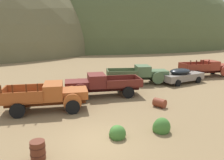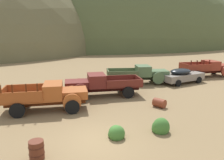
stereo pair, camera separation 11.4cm
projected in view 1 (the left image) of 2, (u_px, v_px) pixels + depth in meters
ground_plane at (98, 141)px, 10.93m from camera, size 300.00×300.00×0.00m
hill_far_left at (127, 46)px, 77.65m from camera, size 89.77×52.46×53.51m
hill_center at (165, 42)px, 110.08m from camera, size 111.84×53.96×39.73m
truck_oxide_orange at (52, 96)px, 15.07m from camera, size 5.87×3.23×2.16m
truck_oxblood at (98, 85)px, 18.25m from camera, size 6.54×3.26×1.89m
truck_weathered_green at (141, 74)px, 22.66m from camera, size 6.54×3.61×1.89m
car_primer_gray at (183, 75)px, 23.01m from camera, size 5.23×2.50×1.57m
truck_rust_red at (208, 68)px, 26.36m from camera, size 6.29×3.17×2.16m
oil_drum_spare at (38, 150)px, 9.31m from camera, size 0.68×0.68×0.82m
oil_drum_by_truck at (160, 103)px, 15.73m from camera, size 0.93×1.04×0.63m
bush_front_left at (117, 133)px, 11.26m from camera, size 0.85×0.94×0.88m
bush_near_barrel at (161, 127)px, 11.90m from camera, size 0.95×0.96×1.04m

